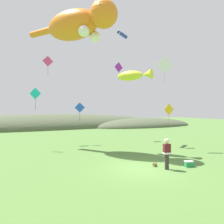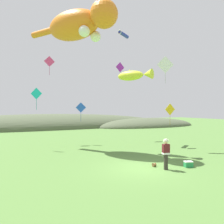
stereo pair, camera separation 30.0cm
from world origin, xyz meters
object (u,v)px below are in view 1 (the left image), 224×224
kite_spool (155,165)px  kite_giant_cat (79,24)px  kite_diamond_violet (119,67)px  kite_diamond_gold (169,110)px  kite_diamond_teal (35,94)px  festival_attendant (167,153)px  kite_fish_windsock (134,75)px  kite_tube_streamer (122,35)px  kite_diamond_white (164,65)px  picnic_cooler (189,164)px  kite_diamond_blue (80,108)px  kite_diamond_pink (48,61)px

kite_spool → kite_giant_cat: (-2.30, 7.48, 10.71)m
kite_diamond_violet → kite_diamond_gold: (1.63, -6.82, -4.96)m
kite_diamond_teal → kite_diamond_violet: kite_diamond_violet is taller
festival_attendant → kite_diamond_violet: bearing=73.3°
kite_fish_windsock → kite_diamond_violet: kite_diamond_violet is taller
kite_tube_streamer → kite_diamond_teal: (-9.00, -0.45, -6.69)m
kite_diamond_white → picnic_cooler: bearing=-116.9°
kite_diamond_gold → kite_tube_streamer: bearing=116.0°
kite_diamond_gold → kite_diamond_blue: bearing=143.0°
festival_attendant → picnic_cooler: 1.77m
kite_giant_cat → kite_diamond_gold: 11.12m
kite_diamond_blue → kite_diamond_gold: bearing=-37.0°
festival_attendant → kite_diamond_white: size_ratio=0.74×
kite_spool → kite_diamond_pink: kite_diamond_pink is taller
kite_tube_streamer → kite_fish_windsock: bearing=-110.1°
kite_fish_windsock → kite_spool: bearing=-107.2°
kite_diamond_white → kite_diamond_pink: 12.01m
kite_diamond_gold → kite_giant_cat: bearing=163.7°
festival_attendant → kite_diamond_white: kite_diamond_white is taller
picnic_cooler → kite_fish_windsock: (-0.39, 5.57, 6.10)m
kite_spool → kite_diamond_white: size_ratio=0.10×
kite_diamond_teal → festival_attendant: bearing=-60.3°
kite_diamond_white → kite_diamond_blue: 9.10m
kite_spool → kite_diamond_gold: kite_diamond_gold is taller
picnic_cooler → kite_diamond_white: bearing=63.1°
kite_giant_cat → kite_diamond_teal: 7.13m
kite_spool → kite_diamond_violet: size_ratio=0.11×
kite_diamond_white → kite_diamond_blue: bearing=135.2°
picnic_cooler → kite_giant_cat: kite_giant_cat is taller
kite_spool → kite_diamond_pink: (-3.88, 12.96, 8.41)m
kite_diamond_white → kite_diamond_blue: (-5.87, 5.84, -3.78)m
kite_diamond_teal → kite_diamond_pink: 5.37m
kite_diamond_gold → kite_diamond_pink: (-9.57, 7.81, 5.07)m
kite_tube_streamer → kite_diamond_pink: kite_tube_streamer is taller
kite_diamond_gold → kite_spool: bearing=-137.9°
festival_attendant → kite_diamond_gold: kite_diamond_gold is taller
kite_fish_windsock → kite_diamond_violet: 8.11m
kite_giant_cat → kite_diamond_blue: size_ratio=4.49×
kite_diamond_teal → kite_diamond_gold: (11.32, -4.31, -1.39)m
picnic_cooler → kite_giant_cat: 14.20m
kite_diamond_teal → kite_diamond_blue: kite_diamond_teal is taller
festival_attendant → picnic_cooler: (1.58, -0.16, -0.77)m
kite_fish_windsock → kite_diamond_teal: bearing=145.5°
kite_diamond_gold → kite_diamond_blue: 8.70m
kite_fish_windsock → kite_diamond_teal: 8.68m
kite_diamond_violet → kite_diamond_blue: (-5.32, -1.58, -4.78)m
kite_tube_streamer → kite_diamond_blue: bearing=174.1°
kite_fish_windsock → kite_tube_streamer: kite_tube_streamer is taller
kite_diamond_violet → kite_spool: bearing=-108.8°
festival_attendant → picnic_cooler: bearing=-5.8°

